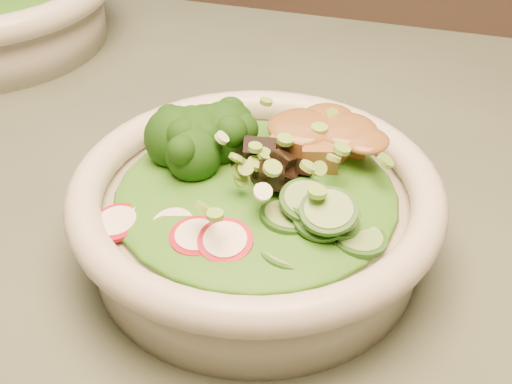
# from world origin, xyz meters

# --- Properties ---
(dining_table) EXTENTS (1.20, 0.80, 0.75)m
(dining_table) POSITION_xyz_m (0.00, 0.00, 0.64)
(dining_table) COLOR black
(dining_table) RESTS_ON ground
(salad_bowl) EXTENTS (0.26, 0.26, 0.07)m
(salad_bowl) POSITION_xyz_m (-0.07, -0.04, 0.79)
(salad_bowl) COLOR beige
(salad_bowl) RESTS_ON dining_table
(lettuce_bed) EXTENTS (0.19, 0.19, 0.02)m
(lettuce_bed) POSITION_xyz_m (-0.07, -0.04, 0.81)
(lettuce_bed) COLOR #2A6214
(lettuce_bed) RESTS_ON salad_bowl
(broccoli_florets) EXTENTS (0.09, 0.08, 0.04)m
(broccoli_florets) POSITION_xyz_m (-0.12, -0.01, 0.82)
(broccoli_florets) COLOR black
(broccoli_florets) RESTS_ON salad_bowl
(radish_slices) EXTENTS (0.11, 0.06, 0.02)m
(radish_slices) POSITION_xyz_m (-0.10, -0.09, 0.81)
(radish_slices) COLOR #A10C1C
(radish_slices) RESTS_ON salad_bowl
(cucumber_slices) EXTENTS (0.08, 0.08, 0.03)m
(cucumber_slices) POSITION_xyz_m (-0.02, -0.07, 0.82)
(cucumber_slices) COLOR #76A35A
(cucumber_slices) RESTS_ON salad_bowl
(mushroom_heap) EXTENTS (0.08, 0.08, 0.04)m
(mushroom_heap) POSITION_xyz_m (-0.06, -0.03, 0.82)
(mushroom_heap) COLOR black
(mushroom_heap) RESTS_ON salad_bowl
(tofu_cubes) EXTENTS (0.10, 0.07, 0.03)m
(tofu_cubes) POSITION_xyz_m (-0.04, 0.02, 0.82)
(tofu_cubes) COLOR brown
(tofu_cubes) RESTS_ON salad_bowl
(peanut_sauce) EXTENTS (0.07, 0.05, 0.02)m
(peanut_sauce) POSITION_xyz_m (-0.04, 0.02, 0.83)
(peanut_sauce) COLOR brown
(peanut_sauce) RESTS_ON tofu_cubes
(scallion_garnish) EXTENTS (0.18, 0.18, 0.02)m
(scallion_garnish) POSITION_xyz_m (-0.07, -0.04, 0.83)
(scallion_garnish) COLOR #77B03E
(scallion_garnish) RESTS_ON salad_bowl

